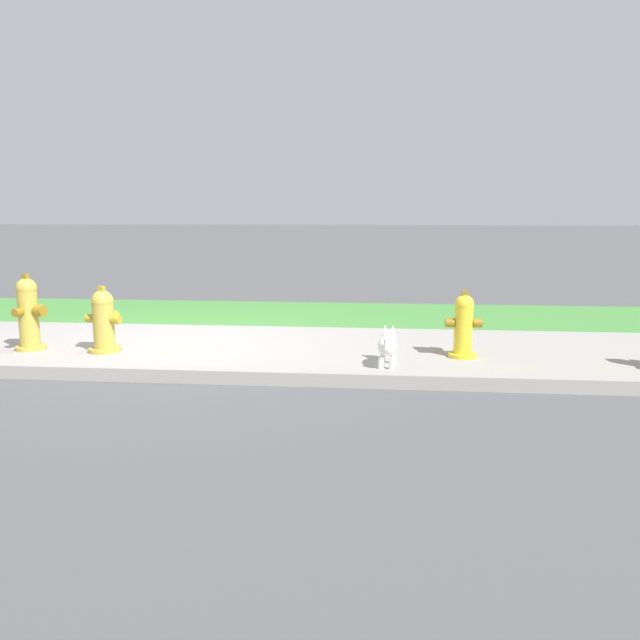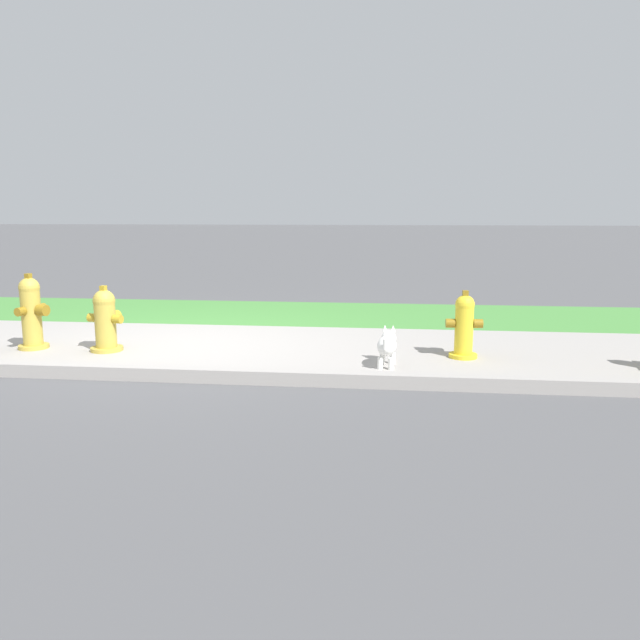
{
  "view_description": "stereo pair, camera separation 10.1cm",
  "coord_description": "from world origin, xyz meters",
  "px_view_note": "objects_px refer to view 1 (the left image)",
  "views": [
    {
      "loc": [
        2.16,
        -6.46,
        1.46
      ],
      "look_at": [
        1.58,
        -0.42,
        0.4
      ],
      "focal_mm": 35.0,
      "sensor_mm": 36.0,
      "label": 1
    },
    {
      "loc": [
        2.27,
        -6.45,
        1.46
      ],
      "look_at": [
        1.58,
        -0.42,
        0.4
      ],
      "focal_mm": 35.0,
      "sensor_mm": 36.0,
      "label": 2
    }
  ],
  "objects_px": {
    "fire_hydrant_at_driveway": "(104,321)",
    "fire_hydrant_near_corner": "(29,314)",
    "fire_hydrant_across_street": "(463,326)",
    "small_white_dog": "(388,345)"
  },
  "relations": [
    {
      "from": "fire_hydrant_across_street",
      "to": "fire_hydrant_near_corner",
      "type": "relative_size",
      "value": 0.84
    },
    {
      "from": "fire_hydrant_across_street",
      "to": "small_white_dog",
      "type": "height_order",
      "value": "fire_hydrant_across_street"
    },
    {
      "from": "fire_hydrant_at_driveway",
      "to": "small_white_dog",
      "type": "bearing_deg",
      "value": 5.42
    },
    {
      "from": "fire_hydrant_near_corner",
      "to": "small_white_dog",
      "type": "xyz_separation_m",
      "value": [
        3.77,
        -0.32,
        -0.19
      ]
    },
    {
      "from": "fire_hydrant_at_driveway",
      "to": "fire_hydrant_across_street",
      "type": "height_order",
      "value": "fire_hydrant_at_driveway"
    },
    {
      "from": "fire_hydrant_at_driveway",
      "to": "fire_hydrant_across_street",
      "type": "xyz_separation_m",
      "value": [
        3.7,
        0.11,
        -0.0
      ]
    },
    {
      "from": "fire_hydrant_at_driveway",
      "to": "fire_hydrant_near_corner",
      "type": "xyz_separation_m",
      "value": [
        -0.83,
        0.01,
        0.06
      ]
    },
    {
      "from": "fire_hydrant_at_driveway",
      "to": "fire_hydrant_near_corner",
      "type": "distance_m",
      "value": 0.83
    },
    {
      "from": "small_white_dog",
      "to": "fire_hydrant_near_corner",
      "type": "bearing_deg",
      "value": 89.41
    },
    {
      "from": "fire_hydrant_near_corner",
      "to": "small_white_dog",
      "type": "bearing_deg",
      "value": 96.59
    }
  ]
}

